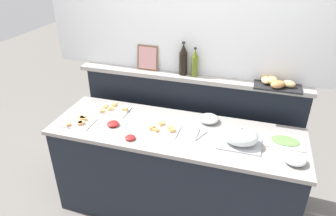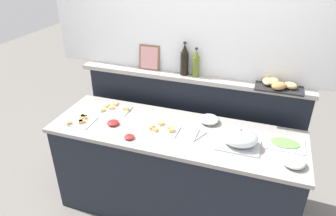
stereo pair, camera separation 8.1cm
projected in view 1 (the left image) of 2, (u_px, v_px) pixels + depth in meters
ground_plane at (188, 170)px, 3.62m from camera, size 12.00×12.00×0.00m
buffet_counter at (175, 172)px, 2.89m from camera, size 2.20×0.72×0.93m
back_ledge_unit at (189, 126)px, 3.25m from camera, size 2.23×0.22×1.26m
upper_wall_panel at (194, 0)px, 2.66m from camera, size 2.83×0.08×1.34m
sandwich_platter_rear at (161, 129)px, 2.67m from camera, size 0.33×0.20×0.04m
sandwich_platter_front at (112, 109)px, 2.98m from camera, size 0.32×0.21×0.04m
sandwich_platter_side at (78, 122)px, 2.77m from camera, size 0.28×0.22×0.04m
cold_cuts_platter at (285, 141)px, 2.51m from camera, size 0.30×0.22×0.02m
serving_cloche at (240, 137)px, 2.45m from camera, size 0.34×0.24×0.17m
glass_bowl_large at (295, 159)px, 2.26m from camera, size 0.17×0.17×0.07m
glass_bowl_medium at (209, 119)px, 2.77m from camera, size 0.17×0.17×0.07m
condiment_bowl_dark at (113, 124)px, 2.72m from camera, size 0.10×0.10×0.04m
condiment_bowl_red at (130, 138)px, 2.54m from camera, size 0.09×0.09×0.03m
serving_tongs at (199, 136)px, 2.58m from camera, size 0.09×0.19×0.01m
olive_oil_bottle at (195, 63)px, 2.84m from camera, size 0.06×0.06×0.28m
wine_bottle_dark at (183, 60)px, 2.86m from camera, size 0.08×0.08×0.32m
bread_basket at (274, 82)px, 2.69m from camera, size 0.40×0.31×0.08m
framed_picture at (148, 58)px, 2.98m from camera, size 0.21×0.05×0.24m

